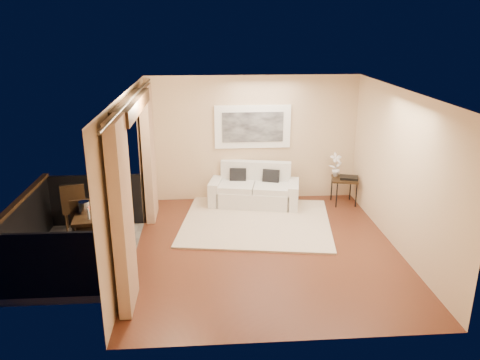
{
  "coord_description": "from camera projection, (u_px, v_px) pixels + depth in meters",
  "views": [
    {
      "loc": [
        -0.99,
        -7.26,
        3.73
      ],
      "look_at": [
        -0.41,
        0.64,
        1.05
      ],
      "focal_mm": 35.0,
      "sensor_mm": 36.0,
      "label": 1
    }
  ],
  "objects": [
    {
      "name": "balcony_chair_near",
      "position": [
        84.0,
        224.0,
        7.75
      ],
      "size": [
        0.48,
        0.49,
        0.95
      ],
      "rotation": [
        0.0,
        0.0,
        0.19
      ],
      "color": "black",
      "rests_on": "balcony"
    },
    {
      "name": "side_table",
      "position": [
        344.0,
        181.0,
        9.98
      ],
      "size": [
        0.62,
        0.62,
        0.57
      ],
      "rotation": [
        0.0,
        0.0,
        -0.19
      ],
      "color": "black",
      "rests_on": "floor"
    },
    {
      "name": "floor",
      "position": [
        266.0,
        248.0,
        8.12
      ],
      "size": [
        5.0,
        5.0,
        0.0
      ],
      "primitive_type": "plane",
      "color": "#5D2D1B",
      "rests_on": "ground"
    },
    {
      "name": "glass_a",
      "position": [
        99.0,
        214.0,
        7.47
      ],
      "size": [
        0.06,
        0.06,
        0.12
      ],
      "primitive_type": "cylinder",
      "color": "white",
      "rests_on": "bistro_table"
    },
    {
      "name": "glass_b",
      "position": [
        107.0,
        211.0,
        7.59
      ],
      "size": [
        0.06,
        0.06,
        0.12
      ],
      "primitive_type": "cylinder",
      "color": "silver",
      "rests_on": "bistro_table"
    },
    {
      "name": "sofa",
      "position": [
        254.0,
        190.0,
        9.99
      ],
      "size": [
        1.99,
        1.15,
        0.9
      ],
      "rotation": [
        0.0,
        0.0,
        -0.2
      ],
      "color": "silver",
      "rests_on": "floor"
    },
    {
      "name": "orchid",
      "position": [
        336.0,
        165.0,
        10.0
      ],
      "size": [
        0.31,
        0.25,
        0.52
      ],
      "primitive_type": "imported",
      "rotation": [
        0.0,
        0.0,
        0.25
      ],
      "color": "white",
      "rests_on": "side_table"
    },
    {
      "name": "candle",
      "position": [
        97.0,
        210.0,
        7.69
      ],
      "size": [
        0.06,
        0.06,
        0.07
      ],
      "primitive_type": "cylinder",
      "color": "#FC3316",
      "rests_on": "bistro_table"
    },
    {
      "name": "balcony",
      "position": [
        71.0,
        245.0,
        7.84
      ],
      "size": [
        1.81,
        2.6,
        1.17
      ],
      "color": "#605B56",
      "rests_on": "ground"
    },
    {
      "name": "vase",
      "position": [
        88.0,
        214.0,
        7.39
      ],
      "size": [
        0.04,
        0.04,
        0.18
      ],
      "primitive_type": "cylinder",
      "color": "silver",
      "rests_on": "bistro_table"
    },
    {
      "name": "artwork",
      "position": [
        253.0,
        127.0,
        9.93
      ],
      "size": [
        1.62,
        0.07,
        0.92
      ],
      "color": "white",
      "rests_on": "room_shell"
    },
    {
      "name": "tray",
      "position": [
        349.0,
        178.0,
        9.93
      ],
      "size": [
        0.44,
        0.37,
        0.05
      ],
      "primitive_type": "cube",
      "rotation": [
        0.0,
        0.0,
        -0.27
      ],
      "color": "black",
      "rests_on": "side_table"
    },
    {
      "name": "curtains",
      "position": [
        138.0,
        178.0,
        7.55
      ],
      "size": [
        0.16,
        4.8,
        2.64
      ],
      "color": "tan",
      "rests_on": "ground"
    },
    {
      "name": "rug",
      "position": [
        256.0,
        222.0,
        9.15
      ],
      "size": [
        3.18,
        2.88,
        0.04
      ],
      "primitive_type": "cube",
      "rotation": [
        0.0,
        0.0,
        -0.15
      ],
      "color": "beige",
      "rests_on": "floor"
    },
    {
      "name": "room_shell",
      "position": [
        131.0,
        105.0,
        7.17
      ],
      "size": [
        5.0,
        6.4,
        5.0
      ],
      "color": "white",
      "rests_on": "ground"
    },
    {
      "name": "ice_bucket",
      "position": [
        84.0,
        207.0,
        7.63
      ],
      "size": [
        0.18,
        0.18,
        0.2
      ],
      "primitive_type": "cylinder",
      "color": "silver",
      "rests_on": "bistro_table"
    },
    {
      "name": "balcony_chair_far",
      "position": [
        74.0,
        205.0,
        8.56
      ],
      "size": [
        0.5,
        0.51,
        0.97
      ],
      "rotation": [
        0.0,
        0.0,
        3.37
      ],
      "color": "black",
      "rests_on": "balcony"
    },
    {
      "name": "bistro_table",
      "position": [
        95.0,
        220.0,
        7.59
      ],
      "size": [
        0.72,
        0.72,
        0.76
      ],
      "rotation": [
        0.0,
        0.0,
        0.11
      ],
      "color": "black",
      "rests_on": "balcony"
    }
  ]
}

